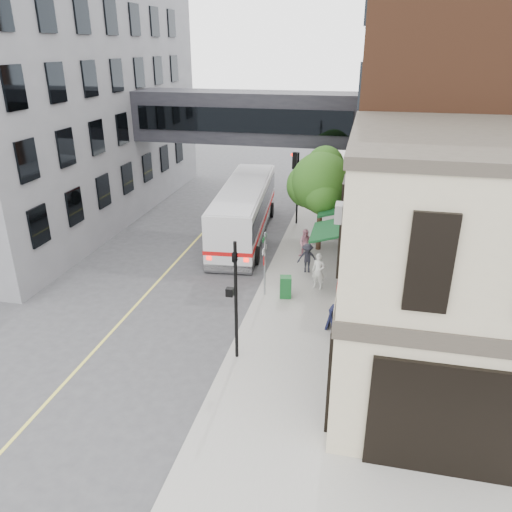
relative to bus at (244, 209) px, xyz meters
The scene contains 17 objects.
ground 14.81m from the bus, 80.70° to the right, with size 120.00×120.00×0.00m, color #38383A.
sidewalk_main 4.70m from the bus, ahead, with size 4.00×60.00×0.15m, color gray.
corner_building 17.08m from the bus, 47.80° to the right, with size 10.19×8.12×8.45m.
brick_building 13.45m from the bus, ahead, with size 13.76×18.00×14.00m.
opposite_building 15.62m from the bus, behind, with size 14.00×24.00×14.00m, color slate.
skyway_bridge 5.96m from the bus, 100.14° to the left, with size 14.00×3.18×3.00m.
traffic_signal_near 12.88m from the bus, 77.63° to the right, with size 0.44×0.22×4.60m.
traffic_signal_far 3.97m from the bus, 43.27° to the left, with size 0.53×0.28×4.50m.
street_sign_pole 8.01m from the bus, 69.78° to the right, with size 0.08×0.75×3.00m.
street_tree 5.24m from the bus, 15.86° to the right, with size 3.80×3.20×5.60m.
lane_marking 5.49m from the bus, 120.14° to the right, with size 0.12×40.00×0.01m, color #D8CC4C.
bus is the anchor object (origin of this frame).
pedestrian_a 8.17m from the bus, 51.46° to the right, with size 0.63×0.42×1.74m, color silver.
pedestrian_b 5.00m from the bus, 35.27° to the right, with size 0.76×0.59×1.57m, color #CE8598.
pedestrian_c 6.43m from the bus, 47.02° to the right, with size 0.98×0.56×1.51m, color black.
newspaper_box 8.51m from the bus, 63.68° to the right, with size 0.50×0.45×1.01m, color #125221.
sandwich_board 11.51m from the bus, 58.55° to the right, with size 0.34×0.53×0.94m, color black.
Camera 1 is at (4.41, -12.80, 10.66)m, focal length 35.00 mm.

